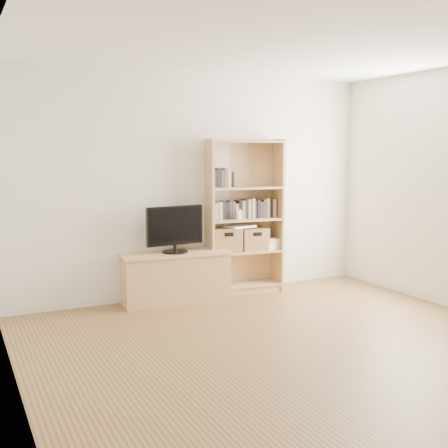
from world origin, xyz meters
TOP-DOWN VIEW (x-y plane):
  - floor at (0.00, 0.00)m, footprint 4.50×5.00m
  - back_wall at (0.00, 2.50)m, footprint 4.50×0.02m
  - left_wall at (-2.25, 0.00)m, footprint 0.02×5.00m
  - ceiling at (0.00, 0.00)m, footprint 4.50×5.00m
  - tv_stand at (-0.36, 2.28)m, footprint 1.23×0.56m
  - bookshelf at (0.55, 2.34)m, footprint 0.95×0.42m
  - television at (-0.36, 2.28)m, footprint 0.68×0.12m
  - books_row_mid at (0.56, 2.36)m, footprint 0.84×0.26m
  - books_row_upper at (0.35, 2.38)m, footprint 0.38×0.19m
  - baby_monitor at (0.44, 2.24)m, footprint 0.06×0.04m
  - basket_left at (0.31, 2.36)m, footprint 0.39×0.33m
  - basket_right at (0.67, 2.32)m, footprint 0.35×0.30m
  - laptop at (0.48, 2.32)m, footprint 0.37×0.29m
  - magazine_stack at (0.87, 2.30)m, footprint 0.20×0.26m

SIDE VIEW (x-z plane):
  - floor at x=0.00m, z-range -0.01..0.01m
  - tv_stand at x=-0.36m, z-range 0.00..0.55m
  - magazine_stack at x=0.87m, z-range 0.51..0.63m
  - basket_right at x=0.67m, z-range 0.51..0.79m
  - basket_left at x=0.31m, z-range 0.51..0.80m
  - laptop at x=0.48m, z-range 0.80..0.83m
  - television at x=-0.36m, z-range 0.57..1.11m
  - bookshelf at x=0.55m, z-range 0.00..1.85m
  - baby_monitor at x=0.44m, z-range 0.91..1.01m
  - books_row_mid at x=0.56m, z-range 0.91..1.13m
  - back_wall at x=0.00m, z-range 0.00..2.60m
  - left_wall at x=-2.25m, z-range 0.00..2.60m
  - books_row_upper at x=0.35m, z-range 1.29..1.48m
  - ceiling at x=0.00m, z-range 2.60..2.60m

